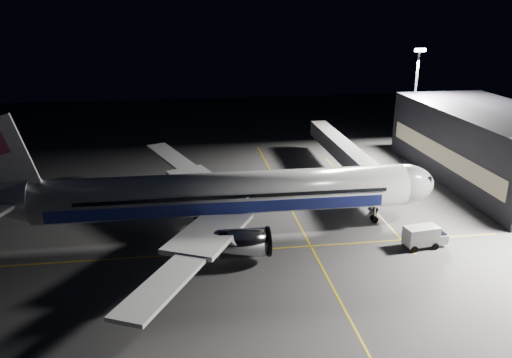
{
  "coord_description": "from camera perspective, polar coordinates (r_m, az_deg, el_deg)",
  "views": [
    {
      "loc": [
        -4.59,
        -60.4,
        28.51
      ],
      "look_at": [
        4.39,
        3.11,
        6.0
      ],
      "focal_mm": 35.0,
      "sensor_mm": 36.0,
      "label": 1
    }
  ],
  "objects": [
    {
      "name": "safety_cone_c",
      "position": [
        78.88,
        -3.46,
        -1.68
      ],
      "size": [
        0.36,
        0.36,
        0.55
      ],
      "primitive_type": "cone",
      "color": "#FF490A",
      "rests_on": "ground"
    },
    {
      "name": "airliner",
      "position": [
        64.86,
        -4.4,
        -1.82
      ],
      "size": [
        61.48,
        54.22,
        16.64
      ],
      "color": "silver",
      "rests_on": "ground"
    },
    {
      "name": "guide_line_cross",
      "position": [
        61.59,
        -2.89,
        -8.26
      ],
      "size": [
        70.0,
        0.25,
        0.01
      ],
      "primitive_type": "cube",
      "color": "gold",
      "rests_on": "ground"
    },
    {
      "name": "floodlight_mast_north",
      "position": [
        103.85,
        17.75,
        9.49
      ],
      "size": [
        2.4,
        0.68,
        20.7
      ],
      "color": "#59595E",
      "rests_on": "ground"
    },
    {
      "name": "terminal",
      "position": [
        92.74,
        25.37,
        3.4
      ],
      "size": [
        18.12,
        40.0,
        12.0
      ],
      "color": "black",
      "rests_on": "ground"
    },
    {
      "name": "ground",
      "position": [
        66.95,
        -3.36,
        -5.9
      ],
      "size": [
        200.0,
        200.0,
        0.0
      ],
      "primitive_type": "plane",
      "color": "#4C4C4F",
      "rests_on": "ground"
    },
    {
      "name": "baggage_tug",
      "position": [
        73.89,
        -4.66,
        -2.75
      ],
      "size": [
        2.96,
        2.69,
        1.76
      ],
      "rotation": [
        0.0,
        0.0,
        -0.39
      ],
      "color": "black",
      "rests_on": "ground"
    },
    {
      "name": "jet_bridge",
      "position": [
        86.23,
        10.27,
        2.91
      ],
      "size": [
        3.6,
        34.4,
        6.3
      ],
      "color": "#B2B2B7",
      "rests_on": "ground"
    },
    {
      "name": "service_truck",
      "position": [
        65.42,
        18.71,
        -6.18
      ],
      "size": [
        5.62,
        2.9,
        2.75
      ],
      "rotation": [
        0.0,
        0.0,
        0.13
      ],
      "color": "silver",
      "rests_on": "ground"
    },
    {
      "name": "safety_cone_a",
      "position": [
        73.19,
        0.05,
        -3.31
      ],
      "size": [
        0.44,
        0.44,
        0.67
      ],
      "primitive_type": "cone",
      "color": "#FF490A",
      "rests_on": "ground"
    },
    {
      "name": "safety_cone_b",
      "position": [
        79.56,
        -7.5,
        -1.57
      ],
      "size": [
        0.45,
        0.45,
        0.68
      ],
      "primitive_type": "cone",
      "color": "#FF490A",
      "rests_on": "ground"
    },
    {
      "name": "guide_line_side",
      "position": [
        80.48,
        11.82,
        -1.84
      ],
      "size": [
        0.25,
        40.0,
        0.01
      ],
      "primitive_type": "cube",
      "color": "gold",
      "rests_on": "ground"
    },
    {
      "name": "guide_line_main",
      "position": [
        68.37,
        5.05,
        -5.38
      ],
      "size": [
        0.25,
        80.0,
        0.01
      ],
      "primitive_type": "cube",
      "color": "gold",
      "rests_on": "ground"
    }
  ]
}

